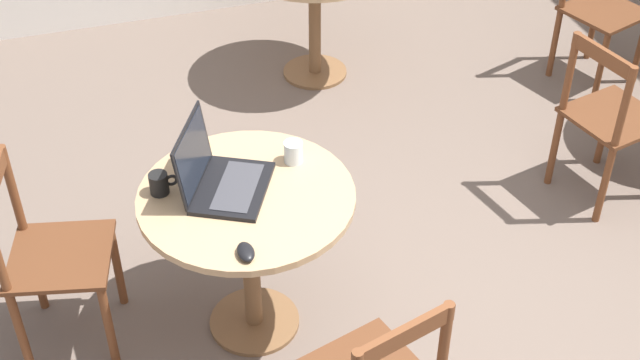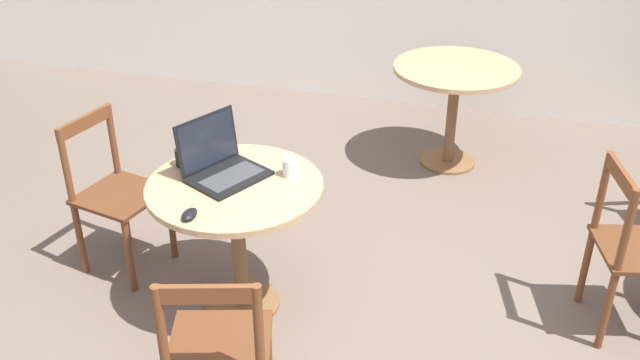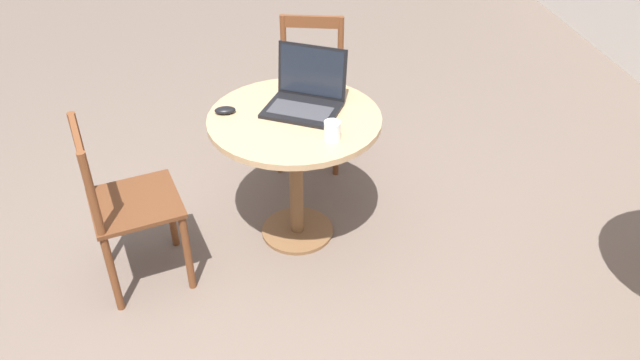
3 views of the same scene
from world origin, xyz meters
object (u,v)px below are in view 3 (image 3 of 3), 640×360
(chair_near_front, at_px, (126,206))
(mouse, at_px, (225,110))
(mug, at_px, (309,78))
(drinking_glass, at_px, (332,131))
(laptop, at_px, (305,97))
(chair_near_left, at_px, (310,92))
(cafe_table_near, at_px, (295,140))

(chair_near_front, relative_size, mouse, 8.62)
(mug, xyz_separation_m, drinking_glass, (0.53, 0.04, 0.00))
(mug, distance_m, drinking_glass, 0.53)
(laptop, bearing_deg, chair_near_left, 170.80)
(chair_near_left, bearing_deg, mouse, -36.06)
(chair_near_left, distance_m, laptop, 0.76)
(drinking_glass, bearing_deg, cafe_table_near, -147.57)
(mug, bearing_deg, chair_near_left, 171.99)
(cafe_table_near, bearing_deg, mug, 160.51)
(chair_near_front, distance_m, laptop, 0.97)
(cafe_table_near, bearing_deg, drinking_glass, 32.43)
(cafe_table_near, relative_size, mug, 7.57)
(mouse, bearing_deg, chair_near_front, -56.96)
(chair_near_left, distance_m, drinking_glass, 1.03)
(chair_near_left, height_order, mug, chair_near_left)
(chair_near_front, distance_m, mouse, 0.64)
(chair_near_left, relative_size, mouse, 8.62)
(mug, bearing_deg, drinking_glass, 3.96)
(laptop, xyz_separation_m, drinking_glass, (0.31, 0.08, -0.01))
(chair_near_left, bearing_deg, laptop, -9.20)
(laptop, height_order, mug, laptop)
(laptop, xyz_separation_m, mouse, (0.00, -0.39, -0.04))
(cafe_table_near, distance_m, laptop, 0.21)
(cafe_table_near, distance_m, drinking_glass, 0.32)
(drinking_glass, bearing_deg, chair_near_front, -89.84)
(chair_near_front, xyz_separation_m, laptop, (-0.31, 0.86, 0.33))
(mouse, relative_size, drinking_glass, 1.13)
(cafe_table_near, xyz_separation_m, chair_near_left, (-0.76, 0.17, -0.14))
(chair_near_left, height_order, mouse, chair_near_left)
(chair_near_front, bearing_deg, cafe_table_near, 106.08)
(chair_near_left, bearing_deg, drinking_glass, -1.57)
(laptop, bearing_deg, cafe_table_near, -36.63)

